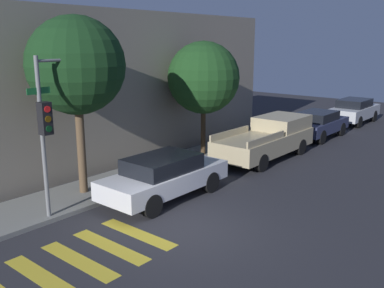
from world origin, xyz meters
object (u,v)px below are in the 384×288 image
(traffic_light_pole, at_px, (59,108))
(sedan_near_corner, at_px, (164,176))
(pickup_truck, at_px, (268,138))
(sedan_middle, at_px, (318,124))
(sedan_far_end, at_px, (354,110))
(tree_midblock, at_px, (204,78))
(tree_near_corner, at_px, (76,66))

(traffic_light_pole, bearing_deg, sedan_near_corner, -23.42)
(traffic_light_pole, distance_m, pickup_truck, 10.04)
(traffic_light_pole, xyz_separation_m, sedan_middle, (14.90, -1.27, -2.49))
(sedan_far_end, xyz_separation_m, tree_midblock, (-12.55, 2.28, 2.73))
(traffic_light_pole, relative_size, sedan_far_end, 1.04)
(sedan_far_end, distance_m, tree_near_corner, 19.50)
(traffic_light_pole, bearing_deg, tree_near_corner, 36.70)
(traffic_light_pole, bearing_deg, sedan_far_end, -3.55)
(sedan_far_end, relative_size, tree_midblock, 0.88)
(pickup_truck, relative_size, sedan_middle, 1.31)
(traffic_light_pole, relative_size, tree_near_corner, 0.80)
(sedan_near_corner, relative_size, tree_near_corner, 0.78)
(sedan_near_corner, bearing_deg, traffic_light_pole, 156.58)
(traffic_light_pole, distance_m, sedan_far_end, 20.59)
(sedan_near_corner, bearing_deg, pickup_truck, 0.00)
(sedan_middle, xyz_separation_m, tree_near_corner, (-13.54, 2.28, 3.56))
(sedan_near_corner, height_order, tree_near_corner, tree_near_corner)
(pickup_truck, xyz_separation_m, sedan_middle, (5.23, -0.00, -0.12))
(traffic_light_pole, distance_m, sedan_near_corner, 4.04)
(tree_near_corner, relative_size, tree_midblock, 1.16)
(tree_midblock, bearing_deg, pickup_truck, -51.49)
(tree_midblock, bearing_deg, traffic_light_pole, -172.63)
(tree_near_corner, bearing_deg, pickup_truck, -15.37)
(sedan_middle, bearing_deg, tree_midblock, 162.04)
(pickup_truck, xyz_separation_m, tree_midblock, (-1.82, 2.28, 2.66))
(pickup_truck, bearing_deg, sedan_near_corner, -180.00)
(pickup_truck, xyz_separation_m, sedan_far_end, (10.73, -0.00, -0.07))
(sedan_near_corner, height_order, sedan_middle, sedan_near_corner)
(sedan_middle, height_order, tree_near_corner, tree_near_corner)
(sedan_near_corner, xyz_separation_m, tree_near_corner, (-1.56, 2.28, 3.55))
(sedan_near_corner, relative_size, pickup_truck, 0.83)
(sedan_middle, relative_size, tree_midblock, 0.83)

